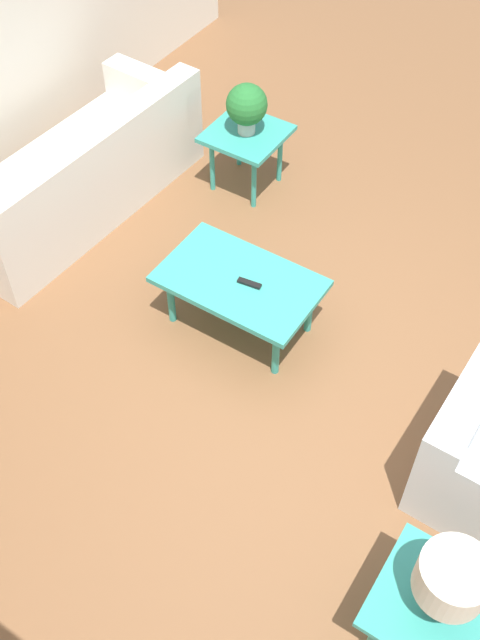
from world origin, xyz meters
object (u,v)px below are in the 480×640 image
(coffee_table, at_px, (240,284))
(table_lamp, at_px, (452,580))
(sofa, at_px, (78,176))
(side_table_plant, at_px, (246,139))
(side_table_lamp, at_px, (435,610))
(potted_plant, at_px, (247,106))

(coffee_table, height_order, table_lamp, table_lamp)
(sofa, distance_m, coffee_table, 1.76)
(side_table_plant, relative_size, table_lamp, 1.41)
(sofa, distance_m, side_table_lamp, 3.98)
(side_table_plant, height_order, potted_plant, potted_plant)
(side_table_lamp, xyz_separation_m, potted_plant, (2.69, -2.58, 0.30))
(coffee_table, distance_m, side_table_plant, 1.51)
(sofa, bearing_deg, table_lamp, 68.26)
(coffee_table, bearing_deg, table_lamp, 146.23)
(coffee_table, bearing_deg, potted_plant, -59.03)
(side_table_plant, distance_m, table_lamp, 3.74)
(sofa, relative_size, side_table_lamp, 3.80)
(side_table_plant, bearing_deg, table_lamp, 136.24)
(coffee_table, relative_size, table_lamp, 2.53)
(sofa, xyz_separation_m, coffee_table, (-1.71, 0.36, 0.10))
(side_table_lamp, relative_size, potted_plant, 1.44)
(side_table_lamp, bearing_deg, coffee_table, -33.77)
(potted_plant, bearing_deg, table_lamp, 136.24)
(coffee_table, distance_m, table_lamp, 2.33)
(table_lamp, bearing_deg, side_table_lamp, -26.57)
(side_table_plant, distance_m, potted_plant, 0.30)
(sofa, height_order, side_table_lamp, sofa)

